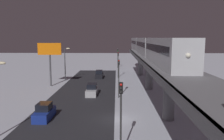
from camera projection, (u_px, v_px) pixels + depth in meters
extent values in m
plane|color=silver|center=(114.00, 119.00, 27.54)|extent=(240.00, 240.00, 0.00)
cube|color=#28282D|center=(70.00, 119.00, 27.65)|extent=(11.00, 82.68, 0.01)
cube|color=slate|center=(170.00, 70.00, 26.52)|extent=(5.00, 82.68, 0.80)
cube|color=#38383D|center=(150.00, 70.00, 26.57)|extent=(0.24, 81.03, 0.80)
cylinder|color=slate|center=(140.00, 64.00, 59.71)|extent=(1.40, 1.40, 5.74)
cylinder|color=slate|center=(149.00, 75.00, 43.35)|extent=(1.40, 1.40, 5.74)
cylinder|color=slate|center=(169.00, 97.00, 26.99)|extent=(1.40, 1.40, 5.74)
cube|color=#B7BABF|center=(166.00, 51.00, 28.75)|extent=(2.90, 18.00, 3.40)
cube|color=black|center=(166.00, 48.00, 28.69)|extent=(2.94, 16.20, 0.90)
cube|color=#B7BABF|center=(147.00, 46.00, 47.15)|extent=(2.90, 18.00, 3.40)
cube|color=black|center=(147.00, 44.00, 47.09)|extent=(2.94, 16.20, 0.90)
cube|color=#B7BABF|center=(138.00, 44.00, 65.56)|extent=(2.90, 18.00, 3.40)
cube|color=black|center=(138.00, 42.00, 65.50)|extent=(2.94, 16.20, 0.90)
sphere|color=white|center=(188.00, 55.00, 19.77)|extent=(0.44, 0.44, 0.44)
cube|color=black|center=(99.00, 76.00, 55.59)|extent=(1.80, 4.02, 1.10)
cube|color=black|center=(99.00, 72.00, 55.45)|extent=(1.58, 1.93, 0.87)
cube|color=navy|center=(44.00, 114.00, 27.67)|extent=(1.80, 4.10, 1.10)
cube|color=black|center=(44.00, 107.00, 27.53)|extent=(1.58, 1.97, 0.87)
cube|color=#B2B2B7|center=(92.00, 92.00, 39.31)|extent=(1.80, 4.52, 1.10)
cube|color=black|center=(92.00, 86.00, 39.17)|extent=(1.58, 2.17, 0.87)
cylinder|color=#2D2D2D|center=(121.00, 126.00, 18.38)|extent=(0.16, 0.16, 5.50)
cube|color=black|center=(121.00, 88.00, 17.92)|extent=(0.32, 0.32, 0.90)
sphere|color=red|center=(121.00, 85.00, 17.70)|extent=(0.20, 0.20, 0.20)
sphere|color=black|center=(121.00, 88.00, 17.74)|extent=(0.20, 0.20, 0.20)
sphere|color=black|center=(121.00, 92.00, 17.78)|extent=(0.20, 0.20, 0.20)
cylinder|color=#2D2D2D|center=(119.00, 81.00, 37.06)|extent=(0.16, 0.16, 5.50)
cube|color=black|center=(119.00, 62.00, 36.60)|extent=(0.32, 0.32, 0.90)
sphere|color=red|center=(119.00, 61.00, 36.38)|extent=(0.20, 0.20, 0.20)
sphere|color=black|center=(119.00, 62.00, 36.42)|extent=(0.20, 0.20, 0.20)
sphere|color=black|center=(119.00, 64.00, 36.46)|extent=(0.20, 0.20, 0.20)
cylinder|color=#2D2D2D|center=(118.00, 67.00, 55.74)|extent=(0.16, 0.16, 5.50)
cube|color=black|center=(118.00, 54.00, 55.28)|extent=(0.32, 0.32, 0.90)
sphere|color=red|center=(118.00, 53.00, 55.06)|extent=(0.20, 0.20, 0.20)
sphere|color=black|center=(118.00, 54.00, 55.10)|extent=(0.20, 0.20, 0.20)
sphere|color=black|center=(118.00, 55.00, 55.14)|extent=(0.20, 0.20, 0.20)
cylinder|color=#2D2D2D|center=(118.00, 60.00, 74.42)|extent=(0.16, 0.16, 5.50)
cube|color=black|center=(118.00, 50.00, 73.96)|extent=(0.32, 0.32, 0.90)
sphere|color=black|center=(118.00, 49.00, 73.74)|extent=(0.20, 0.20, 0.20)
sphere|color=black|center=(118.00, 50.00, 73.78)|extent=(0.20, 0.20, 0.20)
sphere|color=#19E53F|center=(118.00, 51.00, 73.82)|extent=(0.20, 0.20, 0.20)
cylinder|color=#4C4C51|center=(50.00, 71.00, 45.95)|extent=(0.36, 0.36, 6.50)
cube|color=orange|center=(50.00, 49.00, 45.31)|extent=(4.80, 0.30, 2.40)
ellipsoid|color=#F4E5B2|center=(1.00, 63.00, 21.75)|extent=(0.90, 0.44, 0.30)
cylinder|color=#38383D|center=(65.00, 65.00, 51.98)|extent=(0.20, 0.20, 7.50)
ellipsoid|color=#F4E5B2|center=(68.00, 48.00, 51.43)|extent=(0.90, 0.44, 0.30)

